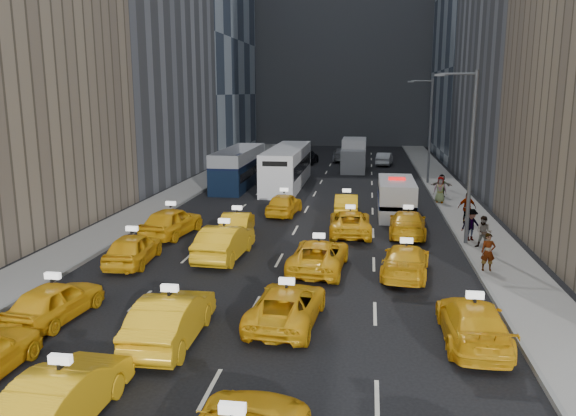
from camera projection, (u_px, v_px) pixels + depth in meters
name	position (u px, v px, depth m)	size (l,w,h in m)	color
ground	(242.00, 329.00, 19.16)	(160.00, 160.00, 0.00)	black
sidewalk_west	(183.00, 192.00, 44.83)	(3.00, 90.00, 0.15)	gray
sidewalk_east	(453.00, 199.00, 41.92)	(3.00, 90.00, 0.15)	gray
curb_west	(200.00, 192.00, 44.62)	(0.15, 90.00, 0.18)	slate
curb_east	(433.00, 198.00, 42.12)	(0.15, 90.00, 0.18)	slate
building_backdrop	(345.00, 10.00, 84.85)	(30.00, 12.00, 40.00)	slate
streetlight_near	(469.00, 152.00, 28.52)	(2.15, 0.22, 9.00)	#595B60
streetlight_far	(429.00, 127.00, 47.90)	(2.15, 0.22, 9.00)	#595B60
taxi_1	(64.00, 396.00, 13.56)	(1.56, 4.46, 1.47)	#F6B014
taxi_4	(55.00, 301.00, 19.74)	(1.69, 4.19, 1.43)	#F6B014
taxi_5	(171.00, 318.00, 18.03)	(1.70, 4.87, 1.60)	#F6B014
taxi_6	(287.00, 305.00, 19.48)	(2.20, 4.77, 1.33)	#F6B014
taxi_7	(473.00, 322.00, 17.97)	(1.96, 4.81, 1.40)	#F6B014
taxi_8	(133.00, 249.00, 26.22)	(1.76, 4.36, 1.49)	#F6B014
taxi_9	(225.00, 242.00, 27.10)	(1.74, 4.99, 1.64)	#F6B014
taxi_10	(319.00, 255.00, 25.29)	(2.32, 5.03, 1.40)	#F6B014
taxi_11	(406.00, 260.00, 24.57)	(1.93, 4.74, 1.37)	#F6B014
taxi_12	(172.00, 222.00, 31.26)	(1.95, 4.84, 1.65)	#F6B014
taxi_13	(237.00, 224.00, 31.17)	(1.51, 4.32, 1.42)	#F6B014
taxi_14	(350.00, 222.00, 31.69)	(2.28, 4.94, 1.37)	#F6B014
taxi_15	(408.00, 223.00, 31.38)	(1.99, 4.90, 1.42)	#F6B014
taxi_16	(284.00, 204.00, 36.66)	(1.73, 4.29, 1.46)	#F6B014
taxi_17	(346.00, 204.00, 36.77)	(1.47, 4.21, 1.39)	#F6B014
nypd_van	(396.00, 198.00, 36.37)	(2.74, 6.04, 2.52)	silver
double_decker	(239.00, 168.00, 47.71)	(3.06, 10.94, 3.15)	black
city_bus	(287.00, 167.00, 47.58)	(3.45, 12.97, 3.31)	silver
box_truck	(354.00, 155.00, 57.22)	(3.03, 7.16, 3.19)	silver
misc_car_0	(397.00, 185.00, 43.46)	(1.75, 5.02, 1.65)	#999CA0
misc_car_1	(260.00, 162.00, 58.39)	(2.32, 5.03, 1.40)	black
misc_car_2	(342.00, 154.00, 64.90)	(2.19, 5.39, 1.57)	gray
misc_car_3	(307.00, 157.00, 62.46)	(1.91, 4.75, 1.62)	black
misc_car_4	(384.00, 159.00, 61.28)	(1.49, 4.28, 1.41)	#999CA0
pedestrian_0	(488.00, 252.00, 24.74)	(0.62, 0.41, 1.69)	gray
pedestrian_1	(484.00, 232.00, 28.30)	(0.81, 0.44, 1.66)	gray
pedestrian_2	(471.00, 225.00, 29.78)	(1.11, 0.46, 1.71)	gray
pedestrian_3	(467.00, 208.00, 33.63)	(1.11, 0.51, 1.90)	gray
pedestrian_4	(440.00, 190.00, 39.90)	(0.91, 0.50, 1.86)	gray
pedestrian_5	(441.00, 186.00, 42.19)	(1.57, 0.45, 1.69)	gray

